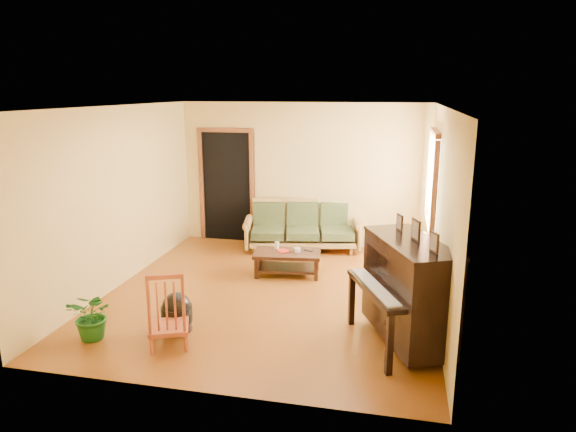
% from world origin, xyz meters
% --- Properties ---
extents(floor, '(5.00, 5.00, 0.00)m').
position_xyz_m(floor, '(0.00, 0.00, 0.00)').
color(floor, '#64310D').
rests_on(floor, ground).
extents(doorway, '(1.08, 0.16, 2.05)m').
position_xyz_m(doorway, '(-1.45, 2.48, 1.02)').
color(doorway, black).
rests_on(doorway, floor).
extents(window, '(0.12, 1.36, 1.46)m').
position_xyz_m(window, '(2.21, 1.30, 1.50)').
color(window, white).
rests_on(window, right_wall).
extents(sofa, '(2.16, 1.23, 0.87)m').
position_xyz_m(sofa, '(0.08, 2.12, 0.44)').
color(sofa, olive).
rests_on(sofa, floor).
extents(coffee_table, '(1.08, 0.68, 0.37)m').
position_xyz_m(coffee_table, '(0.08, 0.81, 0.19)').
color(coffee_table, black).
rests_on(coffee_table, floor).
extents(armchair, '(0.97, 0.99, 0.81)m').
position_xyz_m(armchair, '(1.87, 0.46, 0.41)').
color(armchair, olive).
rests_on(armchair, floor).
extents(piano, '(1.30, 1.59, 1.22)m').
position_xyz_m(piano, '(1.87, -1.08, 0.61)').
color(piano, black).
rests_on(piano, floor).
extents(footstool, '(0.42, 0.42, 0.35)m').
position_xyz_m(footstool, '(-0.81, -1.33, 0.18)').
color(footstool, black).
rests_on(footstool, floor).
extents(red_chair, '(0.57, 0.59, 0.91)m').
position_xyz_m(red_chair, '(-0.74, -1.70, 0.46)').
color(red_chair, '#90371A').
rests_on(red_chair, floor).
extents(leaning_frame, '(0.44, 0.27, 0.58)m').
position_xyz_m(leaning_frame, '(1.98, 2.38, 0.29)').
color(leaning_frame, gold).
rests_on(leaning_frame, floor).
extents(ceramic_crock, '(0.27, 0.27, 0.27)m').
position_xyz_m(ceramic_crock, '(2.12, 2.26, 0.14)').
color(ceramic_crock, '#3654A3').
rests_on(ceramic_crock, floor).
extents(potted_plant, '(0.55, 0.48, 0.59)m').
position_xyz_m(potted_plant, '(-1.66, -1.73, 0.29)').
color(potted_plant, '#175318').
rests_on(potted_plant, floor).
extents(book, '(0.24, 0.25, 0.02)m').
position_xyz_m(book, '(-0.04, 0.77, 0.38)').
color(book, '#A01B15').
rests_on(book, coffee_table).
extents(candle, '(0.08, 0.08, 0.12)m').
position_xyz_m(candle, '(-0.11, 0.92, 0.43)').
color(candle, white).
rests_on(candle, coffee_table).
extents(glass_jar, '(0.11, 0.11, 0.07)m').
position_xyz_m(glass_jar, '(0.23, 0.84, 0.41)').
color(glass_jar, silver).
rests_on(glass_jar, coffee_table).
extents(remote, '(0.16, 0.10, 0.02)m').
position_xyz_m(remote, '(0.39, 0.92, 0.38)').
color(remote, black).
rests_on(remote, coffee_table).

